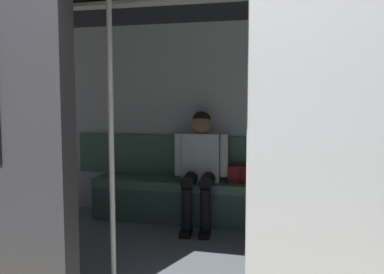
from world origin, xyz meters
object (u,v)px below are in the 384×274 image
(train_car, at_px, (194,77))
(grab_pole_far, at_px, (249,140))
(person_seated, at_px, (200,161))
(bench_seat, at_px, (223,193))
(book, at_px, (175,177))
(handbag, at_px, (242,174))
(grab_pole_door, at_px, (111,138))

(train_car, relative_size, grab_pole_far, 3.05)
(person_seated, height_order, grab_pole_far, grab_pole_far)
(train_car, xyz_separation_m, grab_pole_far, (-0.52, 0.64, -0.42))
(bench_seat, bearing_deg, book, -9.47)
(person_seated, bearing_deg, handbag, -163.45)
(grab_pole_far, bearing_deg, train_car, -50.65)
(person_seated, relative_size, grab_pole_far, 0.56)
(train_car, bearing_deg, handbag, -103.97)
(bench_seat, xyz_separation_m, grab_pole_far, (-0.45, 1.58, 0.71))
(train_car, xyz_separation_m, person_seated, (0.16, -0.89, -0.81))
(handbag, bearing_deg, person_seated, 16.55)
(grab_pole_far, bearing_deg, handbag, -80.65)
(book, height_order, grab_pole_door, grab_pole_door)
(train_car, distance_m, person_seated, 1.21)
(bench_seat, xyz_separation_m, book, (0.54, -0.09, 0.12))
(train_car, height_order, person_seated, train_car)
(person_seated, xyz_separation_m, book, (0.31, -0.14, -0.21))
(train_car, distance_m, handbag, 1.40)
(train_car, relative_size, person_seated, 5.45)
(grab_pole_door, bearing_deg, person_seated, -97.84)
(train_car, xyz_separation_m, bench_seat, (-0.07, -0.94, -1.13))
(train_car, height_order, book, train_car)
(person_seated, bearing_deg, train_car, 100.05)
(person_seated, distance_m, grab_pole_far, 1.71)
(bench_seat, height_order, person_seated, person_seated)
(person_seated, bearing_deg, book, -24.56)
(train_car, xyz_separation_m, book, (0.47, -1.03, -1.01))
(person_seated, relative_size, handbag, 4.51)
(handbag, xyz_separation_m, grab_pole_far, (-0.27, 1.65, 0.52))
(person_seated, xyz_separation_m, grab_pole_far, (-0.68, 1.53, 0.38))
(book, bearing_deg, train_car, 94.93)
(book, xyz_separation_m, grab_pole_far, (-0.99, 1.67, 0.59))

